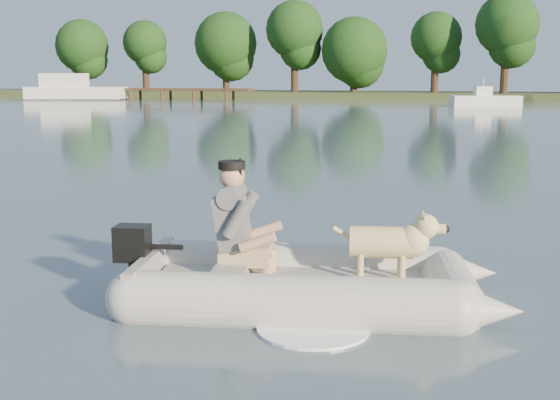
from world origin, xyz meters
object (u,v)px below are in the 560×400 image
(dock, at_px, (156,94))
(dog, at_px, (381,248))
(dinghy, at_px, (310,239))
(motorboat, at_px, (485,93))
(cabin_cruiser, at_px, (76,87))
(man, at_px, (235,217))

(dock, height_order, dog, dock)
(dinghy, distance_m, motorboat, 45.51)
(dog, relative_size, cabin_cruiser, 0.11)
(dog, height_order, motorboat, motorboat)
(cabin_cruiser, height_order, motorboat, cabin_cruiser)
(man, xyz_separation_m, dog, (1.36, 0.24, -0.27))
(man, height_order, motorboat, motorboat)
(dock, xyz_separation_m, dinghy, (26.70, -51.26, 0.09))
(dock, xyz_separation_m, man, (25.98, -51.33, 0.28))
(dog, bearing_deg, dinghy, -175.43)
(dog, relative_size, motorboat, 0.20)
(man, relative_size, dog, 1.16)
(dock, xyz_separation_m, motorboat, (28.19, -5.78, 0.42))
(man, bearing_deg, dog, 0.00)
(dinghy, bearing_deg, dog, 4.57)
(dock, relative_size, cabin_cruiser, 2.02)
(cabin_cruiser, relative_size, motorboat, 1.83)
(motorboat, bearing_deg, cabin_cruiser, 158.12)
(dock, distance_m, man, 57.54)
(dog, bearing_deg, motorboat, 78.73)
(man, height_order, dog, man)
(man, height_order, cabin_cruiser, cabin_cruiser)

